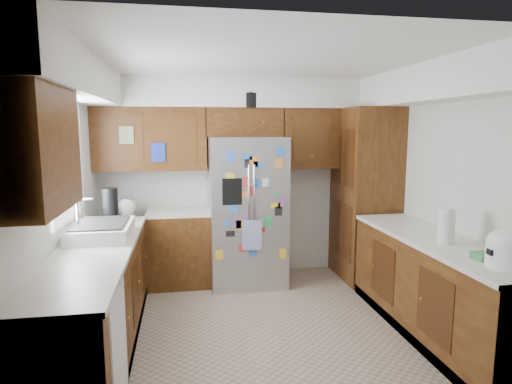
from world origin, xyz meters
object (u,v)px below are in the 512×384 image
Objects in this scene: rice_cooker at (509,249)px; paper_towel at (447,226)px; pantry at (365,195)px; fridge at (247,211)px.

paper_towel reaches higher than rice_cooker.
paper_towel is at bearing -91.36° from pantry.
paper_towel is at bearing -51.50° from fridge.
rice_cooker is 1.03× the size of paper_towel.
rice_cooker is (1.50, -2.50, 0.16)m from fridge.
rice_cooker is at bearing -59.07° from fridge.
fridge is at bearing 128.50° from paper_towel.
pantry reaches higher than rice_cooker.
fridge reaches higher than rice_cooker.
pantry reaches higher than paper_towel.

